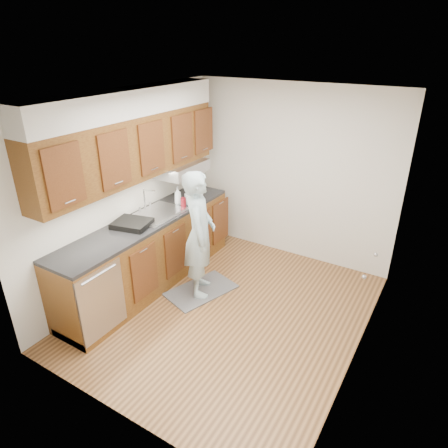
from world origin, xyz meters
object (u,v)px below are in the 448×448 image
dish_rack (132,224)px  soap_bottle_c (199,192)px  soap_bottle_a (178,196)px  steel_can (197,199)px  soap_bottle_b (189,196)px  soda_can (183,203)px  person (199,227)px

dish_rack → soap_bottle_c: bearing=69.9°
soap_bottle_a → steel_can: size_ratio=2.17×
soap_bottle_b → soda_can: (0.02, -0.15, -0.03)m
soap_bottle_a → soap_bottle_c: soap_bottle_a is taller
person → soap_bottle_a: bearing=24.9°
soap_bottle_c → soap_bottle_b: bearing=-88.8°
dish_rack → steel_can: bearing=63.0°
person → steel_can: person is taller
soap_bottle_b → soap_bottle_c: bearing=91.2°
soap_bottle_b → dish_rack: (-0.16, -0.95, -0.07)m
soap_bottle_a → steel_can: 0.27m
soap_bottle_c → dish_rack: 1.21m
soap_bottle_b → steel_can: bearing=34.4°
dish_rack → soap_bottle_b: bearing=67.7°
person → soap_bottle_b: 0.76m
soap_bottle_a → soap_bottle_b: (0.10, 0.10, -0.02)m
soda_can → dish_rack: bearing=-102.4°
steel_can → dish_rack: (-0.25, -1.02, -0.02)m
person → soap_bottle_b: (-0.54, 0.53, 0.11)m
soap_bottle_a → steel_can: (0.20, 0.17, -0.07)m
soap_bottle_a → steel_can: bearing=40.1°
person → steel_can: (-0.44, 0.60, 0.06)m
person → soap_bottle_a: person is taller
soap_bottle_b → steel_can: (0.10, 0.07, -0.04)m
soap_bottle_a → soda_can: soap_bottle_a is taller
person → soap_bottle_c: size_ratio=11.20×
dish_rack → soap_bottle_a: bearing=73.5°
soap_bottle_c → soda_can: 0.40m
soap_bottle_a → soap_bottle_c: bearing=74.5°
soap_bottle_c → soap_bottle_a: bearing=-105.5°
soap_bottle_b → steel_can: soap_bottle_b is taller
soap_bottle_a → dish_rack: 0.85m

